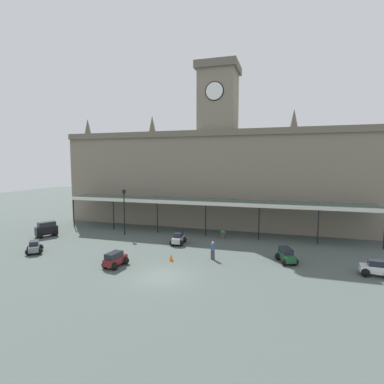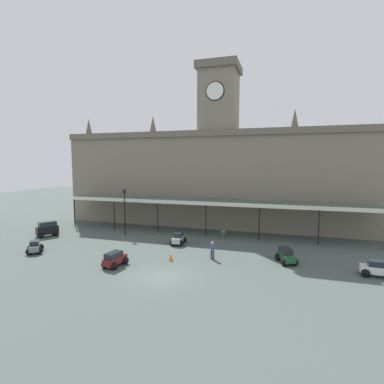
{
  "view_description": "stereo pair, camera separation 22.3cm",
  "coord_description": "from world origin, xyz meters",
  "px_view_note": "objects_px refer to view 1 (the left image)",
  "views": [
    {
      "loc": [
        8.81,
        -20.95,
        8.8
      ],
      "look_at": [
        0.0,
        7.89,
        5.84
      ],
      "focal_mm": 28.2,
      "sensor_mm": 36.0,
      "label": 1
    },
    {
      "loc": [
        9.03,
        -20.89,
        8.8
      ],
      "look_at": [
        0.0,
        7.89,
        5.84
      ],
      "focal_mm": 28.2,
      "sensor_mm": 36.0,
      "label": 2
    }
  ],
  "objects_px": {
    "car_black_van": "(47,230)",
    "victorian_lamppost": "(124,207)",
    "car_white_estate": "(377,269)",
    "planter_near_kerb": "(223,234)",
    "car_maroon_estate": "(115,260)",
    "pedestrian_beside_cars": "(213,250)",
    "car_grey_sedan": "(34,248)",
    "car_green_estate": "(286,256)",
    "car_silver_estate": "(178,239)",
    "traffic_cone": "(171,257)"
  },
  "relations": [
    {
      "from": "pedestrian_beside_cars",
      "to": "planter_near_kerb",
      "type": "height_order",
      "value": "pedestrian_beside_cars"
    },
    {
      "from": "car_grey_sedan",
      "to": "car_black_van",
      "type": "bearing_deg",
      "value": 123.56
    },
    {
      "from": "car_grey_sedan",
      "to": "pedestrian_beside_cars",
      "type": "xyz_separation_m",
      "value": [
        17.1,
        3.15,
        0.41
      ]
    },
    {
      "from": "pedestrian_beside_cars",
      "to": "planter_near_kerb",
      "type": "xyz_separation_m",
      "value": [
        -0.64,
        8.04,
        -0.42
      ]
    },
    {
      "from": "car_maroon_estate",
      "to": "car_silver_estate",
      "type": "distance_m",
      "value": 8.68
    },
    {
      "from": "victorian_lamppost",
      "to": "car_maroon_estate",
      "type": "bearing_deg",
      "value": -64.4
    },
    {
      "from": "planter_near_kerb",
      "to": "car_maroon_estate",
      "type": "bearing_deg",
      "value": -119.13
    },
    {
      "from": "car_maroon_estate",
      "to": "car_silver_estate",
      "type": "bearing_deg",
      "value": 71.63
    },
    {
      "from": "car_grey_sedan",
      "to": "planter_near_kerb",
      "type": "height_order",
      "value": "car_grey_sedan"
    },
    {
      "from": "car_silver_estate",
      "to": "traffic_cone",
      "type": "relative_size",
      "value": 3.85
    },
    {
      "from": "car_grey_sedan",
      "to": "car_silver_estate",
      "type": "bearing_deg",
      "value": 30.04
    },
    {
      "from": "car_maroon_estate",
      "to": "planter_near_kerb",
      "type": "distance_m",
      "value": 14.07
    },
    {
      "from": "pedestrian_beside_cars",
      "to": "traffic_cone",
      "type": "height_order",
      "value": "pedestrian_beside_cars"
    },
    {
      "from": "car_green_estate",
      "to": "car_white_estate",
      "type": "relative_size",
      "value": 1.05
    },
    {
      "from": "car_green_estate",
      "to": "car_maroon_estate",
      "type": "distance_m",
      "value": 14.88
    },
    {
      "from": "car_green_estate",
      "to": "traffic_cone",
      "type": "height_order",
      "value": "car_green_estate"
    },
    {
      "from": "car_maroon_estate",
      "to": "car_black_van",
      "type": "bearing_deg",
      "value": 153.09
    },
    {
      "from": "pedestrian_beside_cars",
      "to": "victorian_lamppost",
      "type": "distance_m",
      "value": 14.03
    },
    {
      "from": "car_silver_estate",
      "to": "car_black_van",
      "type": "xyz_separation_m",
      "value": [
        -16.13,
        -1.44,
        0.24
      ]
    },
    {
      "from": "car_black_van",
      "to": "victorian_lamppost",
      "type": "xyz_separation_m",
      "value": [
        8.47,
        3.48,
        2.65
      ]
    },
    {
      "from": "car_black_van",
      "to": "pedestrian_beside_cars",
      "type": "distance_m",
      "value": 21.04
    },
    {
      "from": "car_green_estate",
      "to": "car_white_estate",
      "type": "height_order",
      "value": "same"
    },
    {
      "from": "car_white_estate",
      "to": "pedestrian_beside_cars",
      "type": "bearing_deg",
      "value": 179.0
    },
    {
      "from": "pedestrian_beside_cars",
      "to": "traffic_cone",
      "type": "bearing_deg",
      "value": -157.68
    },
    {
      "from": "car_maroon_estate",
      "to": "planter_near_kerb",
      "type": "bearing_deg",
      "value": 60.87
    },
    {
      "from": "car_silver_estate",
      "to": "car_grey_sedan",
      "type": "xyz_separation_m",
      "value": [
        -12.35,
        -7.14,
        -0.06
      ]
    },
    {
      "from": "car_grey_sedan",
      "to": "pedestrian_beside_cars",
      "type": "distance_m",
      "value": 17.39
    },
    {
      "from": "pedestrian_beside_cars",
      "to": "victorian_lamppost",
      "type": "bearing_deg",
      "value": 154.1
    },
    {
      "from": "car_green_estate",
      "to": "car_grey_sedan",
      "type": "bearing_deg",
      "value": -169.75
    },
    {
      "from": "car_silver_estate",
      "to": "planter_near_kerb",
      "type": "xyz_separation_m",
      "value": [
        4.11,
        4.05,
        -0.07
      ]
    },
    {
      "from": "car_green_estate",
      "to": "pedestrian_beside_cars",
      "type": "relative_size",
      "value": 1.45
    },
    {
      "from": "car_maroon_estate",
      "to": "car_grey_sedan",
      "type": "xyz_separation_m",
      "value": [
        -9.61,
        1.1,
        -0.06
      ]
    },
    {
      "from": "car_white_estate",
      "to": "planter_near_kerb",
      "type": "bearing_deg",
      "value": 148.97
    },
    {
      "from": "pedestrian_beside_cars",
      "to": "car_maroon_estate",
      "type": "bearing_deg",
      "value": -150.41
    },
    {
      "from": "traffic_cone",
      "to": "car_grey_sedan",
      "type": "bearing_deg",
      "value": -172.82
    },
    {
      "from": "car_white_estate",
      "to": "car_grey_sedan",
      "type": "bearing_deg",
      "value": -174.47
    },
    {
      "from": "car_white_estate",
      "to": "car_grey_sedan",
      "type": "relative_size",
      "value": 1.03
    },
    {
      "from": "car_green_estate",
      "to": "pedestrian_beside_cars",
      "type": "height_order",
      "value": "pedestrian_beside_cars"
    },
    {
      "from": "car_maroon_estate",
      "to": "car_silver_estate",
      "type": "height_order",
      "value": "same"
    },
    {
      "from": "car_white_estate",
      "to": "car_silver_estate",
      "type": "distance_m",
      "value": 18.34
    },
    {
      "from": "car_grey_sedan",
      "to": "victorian_lamppost",
      "type": "relative_size",
      "value": 0.4
    },
    {
      "from": "car_maroon_estate",
      "to": "victorian_lamppost",
      "type": "xyz_separation_m",
      "value": [
        -4.93,
        10.28,
        2.89
      ]
    },
    {
      "from": "car_white_estate",
      "to": "car_green_estate",
      "type": "bearing_deg",
      "value": 168.81
    },
    {
      "from": "car_black_van",
      "to": "car_grey_sedan",
      "type": "xyz_separation_m",
      "value": [
        3.78,
        -5.7,
        -0.3
      ]
    },
    {
      "from": "car_black_van",
      "to": "victorian_lamppost",
      "type": "height_order",
      "value": "victorian_lamppost"
    },
    {
      "from": "car_silver_estate",
      "to": "planter_near_kerb",
      "type": "relative_size",
      "value": 2.42
    },
    {
      "from": "traffic_cone",
      "to": "car_maroon_estate",
      "type": "bearing_deg",
      "value": -144.75
    },
    {
      "from": "car_maroon_estate",
      "to": "car_silver_estate",
      "type": "relative_size",
      "value": 1.0
    },
    {
      "from": "victorian_lamppost",
      "to": "car_black_van",
      "type": "bearing_deg",
      "value": -157.65
    },
    {
      "from": "car_silver_estate",
      "to": "car_white_estate",
      "type": "bearing_deg",
      "value": -13.29
    }
  ]
}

